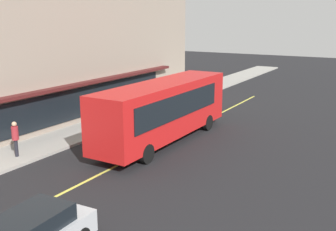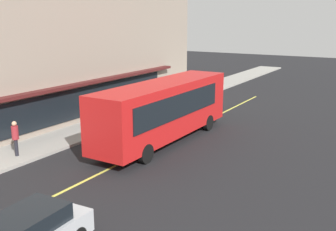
{
  "view_description": "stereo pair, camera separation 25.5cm",
  "coord_description": "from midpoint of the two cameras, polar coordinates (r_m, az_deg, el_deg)",
  "views": [
    {
      "loc": [
        -17.28,
        -11.52,
        7.07
      ],
      "look_at": [
        1.93,
        -0.23,
        1.6
      ],
      "focal_mm": 42.85,
      "sensor_mm": 36.0,
      "label": 1
    },
    {
      "loc": [
        -17.15,
        -11.74,
        7.07
      ],
      "look_at": [
        1.93,
        -0.23,
        1.6
      ],
      "focal_mm": 42.85,
      "sensor_mm": 36.0,
      "label": 2
    }
  ],
  "objects": [
    {
      "name": "bus",
      "position": [
        23.02,
        -0.2,
        1.03
      ],
      "size": [
        11.15,
        2.66,
        3.5
      ],
      "color": "red",
      "rests_on": "ground"
    },
    {
      "name": "lane_centre_stripe",
      "position": [
        21.94,
        -2.81,
        -5.01
      ],
      "size": [
        36.0,
        0.16,
        0.01
      ],
      "primitive_type": "cube",
      "color": "#D8D14C",
      "rests_on": "ground"
    },
    {
      "name": "pedestrian_mid_block",
      "position": [
        29.07,
        -4.38,
        2.15
      ],
      "size": [
        0.34,
        0.34,
        1.78
      ],
      "color": "black",
      "rests_on": "sidewalk"
    },
    {
      "name": "storefront_building",
      "position": [
        31.24,
        -17.42,
        14.77
      ],
      "size": [
        27.36,
        9.84,
        15.88
      ],
      "color": "gray",
      "rests_on": "ground"
    },
    {
      "name": "sidewalk",
      "position": [
        25.22,
        -13.1,
        -2.68
      ],
      "size": [
        80.0,
        3.04,
        0.15
      ],
      "primitive_type": "cube",
      "color": "#9E9B93",
      "rests_on": "ground"
    },
    {
      "name": "pedestrian_at_corner",
      "position": [
        21.74,
        -20.59,
        -2.61
      ],
      "size": [
        0.34,
        0.34,
        1.83
      ],
      "color": "black",
      "rests_on": "sidewalk"
    },
    {
      "name": "ground",
      "position": [
        21.95,
        -2.81,
        -5.02
      ],
      "size": [
        120.0,
        120.0,
        0.0
      ],
      "primitive_type": "plane",
      "color": "black"
    }
  ]
}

